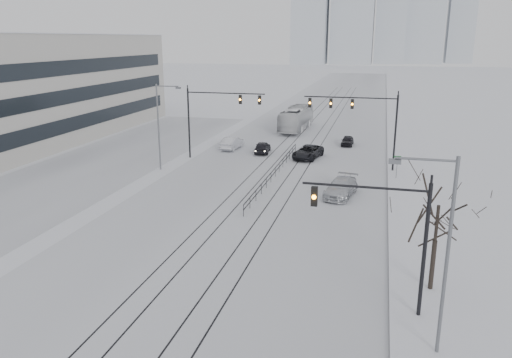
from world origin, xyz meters
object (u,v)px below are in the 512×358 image
at_px(sedan_sb_inner, 262,147).
at_px(sedan_sb_outer, 232,143).
at_px(bare_tree, 438,215).
at_px(sedan_nb_far, 347,141).
at_px(traffic_mast_near, 391,229).
at_px(sedan_nb_front, 308,152).
at_px(box_truck, 296,119).
at_px(sedan_nb_right, 341,188).

xyz_separation_m(sedan_sb_inner, sedan_sb_outer, (-4.28, 1.31, 0.05)).
height_order(bare_tree, sedan_nb_far, bare_tree).
bearing_deg(traffic_mast_near, sedan_sb_inner, 113.00).
relative_size(sedan_sb_outer, sedan_nb_front, 0.86).
bearing_deg(box_truck, bare_tree, 110.92).
relative_size(sedan_sb_inner, box_truck, 0.34).
xyz_separation_m(sedan_nb_right, box_truck, (-9.42, 31.86, 0.94)).
relative_size(sedan_sb_outer, sedan_nb_far, 1.28).
bearing_deg(sedan_sb_inner, box_truck, -99.96).
height_order(bare_tree, sedan_nb_front, bare_tree).
relative_size(bare_tree, sedan_nb_front, 1.14).
bearing_deg(sedan_nb_front, sedan_sb_outer, 175.67).
relative_size(traffic_mast_near, sedan_nb_front, 1.31).
xyz_separation_m(bare_tree, box_truck, (-15.69, 48.05, -2.77)).
xyz_separation_m(bare_tree, sedan_nb_right, (-6.27, 16.19, -3.72)).
bearing_deg(sedan_nb_front, sedan_nb_right, -59.06).
bearing_deg(bare_tree, sedan_nb_front, 110.57).
height_order(sedan_sb_outer, box_truck, box_truck).
bearing_deg(sedan_sb_inner, sedan_nb_far, -149.54).
bearing_deg(box_truck, traffic_mast_near, 107.42).
xyz_separation_m(sedan_nb_front, sedan_nb_right, (4.93, -13.64, 0.03)).
distance_m(traffic_mast_near, sedan_nb_right, 19.94).
height_order(traffic_mast_near, sedan_sb_inner, traffic_mast_near).
distance_m(traffic_mast_near, sedan_sb_inner, 37.45).
bearing_deg(sedan_nb_far, sedan_sb_inner, -142.70).
relative_size(traffic_mast_near, sedan_sb_outer, 1.51).
xyz_separation_m(traffic_mast_near, sedan_nb_front, (-8.79, 32.84, -3.82)).
distance_m(sedan_sb_inner, sedan_nb_right, 18.51).
xyz_separation_m(sedan_sb_outer, sedan_nb_front, (10.05, -2.77, -0.02)).
relative_size(sedan_nb_front, sedan_nb_far, 1.48).
distance_m(sedan_sb_outer, sedan_nb_right, 22.22).
height_order(sedan_sb_outer, sedan_nb_front, sedan_sb_outer).
xyz_separation_m(bare_tree, sedan_nb_front, (-11.20, 29.84, -3.74)).
distance_m(bare_tree, sedan_sb_inner, 35.80).
bearing_deg(sedan_sb_outer, sedan_sb_inner, 167.32).
distance_m(traffic_mast_near, sedan_sb_outer, 40.46).
bearing_deg(sedan_nb_right, traffic_mast_near, -68.75).
height_order(sedan_nb_right, box_truck, box_truck).
bearing_deg(sedan_nb_front, bare_tree, -58.36).
relative_size(sedan_sb_outer, box_truck, 0.38).
relative_size(sedan_sb_outer, sedan_nb_right, 0.87).
bearing_deg(traffic_mast_near, box_truck, 104.57).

